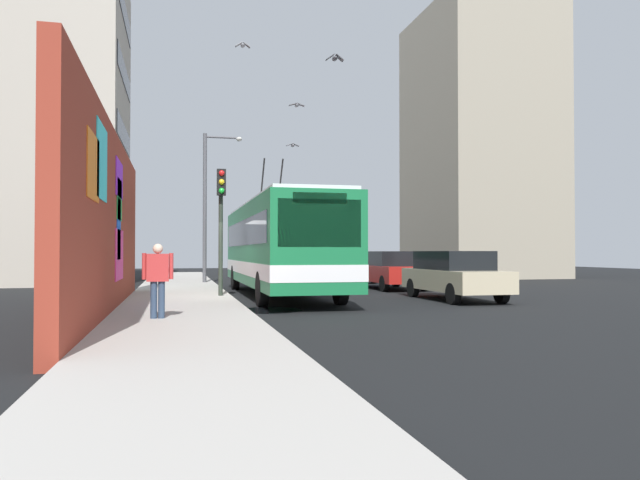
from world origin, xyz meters
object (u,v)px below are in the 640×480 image
(city_bus, at_px, (279,244))
(parked_car_dark_gray, at_px, (325,264))
(parked_car_red, at_px, (390,269))
(parked_car_navy, at_px, (350,266))
(parked_car_champagne, at_px, (454,274))
(traffic_light, at_px, (221,210))
(street_lamp, at_px, (209,197))
(pedestrian_near_wall, at_px, (158,275))

(city_bus, height_order, parked_car_dark_gray, city_bus)
(parked_car_red, height_order, parked_car_navy, same)
(parked_car_red, bearing_deg, city_bus, 118.65)
(parked_car_champagne, distance_m, parked_car_navy, 11.93)
(parked_car_red, bearing_deg, parked_car_dark_gray, 0.00)
(parked_car_navy, bearing_deg, city_bus, 149.44)
(traffic_light, bearing_deg, parked_car_dark_gray, -24.65)
(city_bus, distance_m, parked_car_red, 6.01)
(parked_car_champagne, relative_size, street_lamp, 0.68)
(city_bus, height_order, parked_car_red, city_bus)
(city_bus, bearing_deg, parked_car_red, -61.35)
(pedestrian_near_wall, relative_size, street_lamp, 0.23)
(parked_car_champagne, height_order, traffic_light, traffic_light)
(pedestrian_near_wall, xyz_separation_m, street_lamp, (15.42, -1.86, 3.06))
(parked_car_navy, height_order, pedestrian_near_wall, pedestrian_near_wall)
(parked_car_navy, xyz_separation_m, pedestrian_near_wall, (-16.75, 9.12, 0.23))
(city_bus, distance_m, pedestrian_near_wall, 8.89)
(parked_car_champagne, distance_m, street_lamp, 13.26)
(parked_car_dark_gray, bearing_deg, street_lamp, 133.61)
(traffic_light, bearing_deg, parked_car_navy, -35.16)
(parked_car_champagne, relative_size, pedestrian_near_wall, 3.00)
(parked_car_red, bearing_deg, parked_car_navy, 0.00)
(pedestrian_near_wall, bearing_deg, parked_car_dark_gray, -22.22)
(parked_car_champagne, distance_m, parked_car_red, 5.96)
(parked_car_red, height_order, parked_car_dark_gray, same)
(parked_car_navy, bearing_deg, street_lamp, 100.39)
(parked_car_navy, bearing_deg, pedestrian_near_wall, 151.43)
(parked_car_champagne, relative_size, parked_car_red, 0.99)
(parked_car_champagne, bearing_deg, city_bus, 59.01)
(city_bus, height_order, parked_car_champagne, city_bus)
(parked_car_champagne, distance_m, pedestrian_near_wall, 10.32)
(city_bus, xyz_separation_m, traffic_light, (-1.63, 2.15, 1.07))
(pedestrian_near_wall, relative_size, traffic_light, 0.39)
(pedestrian_near_wall, bearing_deg, parked_car_champagne, -62.15)
(parked_car_champagne, bearing_deg, traffic_light, 78.49)
(parked_car_champagne, height_order, street_lamp, street_lamp)
(parked_car_red, distance_m, traffic_light, 8.84)
(parked_car_champagne, bearing_deg, parked_car_red, 0.00)
(pedestrian_near_wall, height_order, traffic_light, traffic_light)
(pedestrian_near_wall, bearing_deg, parked_car_navy, -28.57)
(parked_car_red, xyz_separation_m, traffic_light, (-4.47, 7.35, 2.06))
(city_bus, bearing_deg, street_lamp, 15.37)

